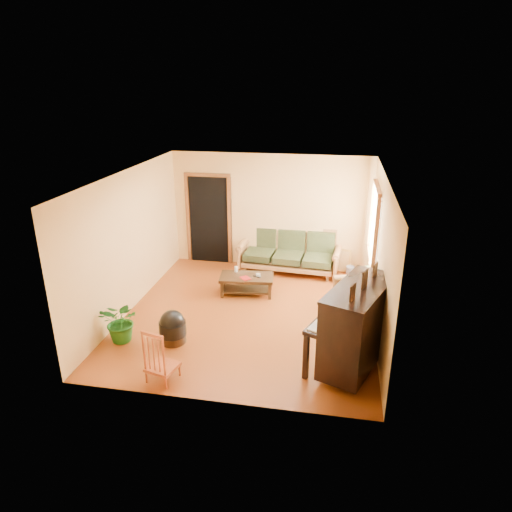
% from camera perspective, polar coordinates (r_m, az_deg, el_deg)
% --- Properties ---
extents(floor, '(5.00, 5.00, 0.00)m').
position_cam_1_polar(floor, '(8.56, -0.85, -7.32)').
color(floor, '#6A2C0D').
rests_on(floor, ground).
extents(doorway, '(1.08, 0.16, 2.05)m').
position_cam_1_polar(doorway, '(10.73, -5.92, 4.47)').
color(doorway, black).
rests_on(doorway, floor).
extents(window, '(0.12, 1.36, 1.46)m').
position_cam_1_polar(window, '(9.09, 14.58, 3.94)').
color(window, white).
rests_on(window, right_wall).
extents(sofa, '(2.30, 1.11, 0.96)m').
position_cam_1_polar(sofa, '(10.28, 4.14, 0.55)').
color(sofa, '#986437').
rests_on(sofa, floor).
extents(coffee_table, '(1.13, 0.71, 0.39)m').
position_cam_1_polar(coffee_table, '(9.29, -1.17, -3.60)').
color(coffee_table, black).
rests_on(coffee_table, floor).
extents(armchair, '(1.03, 1.05, 0.86)m').
position_cam_1_polar(armchair, '(8.69, 12.39, -4.25)').
color(armchair, '#986437').
rests_on(armchair, floor).
extents(piano, '(1.39, 1.74, 1.34)m').
position_cam_1_polar(piano, '(6.95, 12.49, -8.77)').
color(piano, black).
rests_on(piano, floor).
extents(footstool, '(0.51, 0.51, 0.43)m').
position_cam_1_polar(footstool, '(7.76, -10.36, -9.14)').
color(footstool, black).
rests_on(footstool, floor).
extents(red_chair, '(0.49, 0.52, 0.85)m').
position_cam_1_polar(red_chair, '(6.79, -11.72, -11.91)').
color(red_chair, '#953D1B').
rests_on(red_chair, floor).
extents(leaning_frame, '(0.42, 0.21, 0.55)m').
position_cam_1_polar(leaning_frame, '(10.51, 10.65, -0.48)').
color(leaning_frame, '#B98B3D').
rests_on(leaning_frame, floor).
extents(ceramic_crock, '(0.21, 0.21, 0.23)m').
position_cam_1_polar(ceramic_crock, '(10.34, 11.69, -1.89)').
color(ceramic_crock, '#33519A').
rests_on(ceramic_crock, floor).
extents(potted_plant, '(0.74, 0.66, 0.73)m').
position_cam_1_polar(potted_plant, '(7.90, -16.40, -7.85)').
color(potted_plant, '#1B5C1A').
rests_on(potted_plant, floor).
extents(book, '(0.26, 0.26, 0.02)m').
position_cam_1_polar(book, '(9.04, -1.77, -2.91)').
color(book, maroon).
rests_on(book, coffee_table).
extents(candle, '(0.08, 0.08, 0.11)m').
position_cam_1_polar(candle, '(9.39, -2.51, -1.66)').
color(candle, white).
rests_on(candle, coffee_table).
extents(glass_jar, '(0.10, 0.10, 0.06)m').
position_cam_1_polar(glass_jar, '(9.18, 0.29, -2.39)').
color(glass_jar, silver).
rests_on(glass_jar, coffee_table).
extents(remote, '(0.17, 0.11, 0.02)m').
position_cam_1_polar(remote, '(9.16, 0.10, -2.57)').
color(remote, black).
rests_on(remote, coffee_table).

